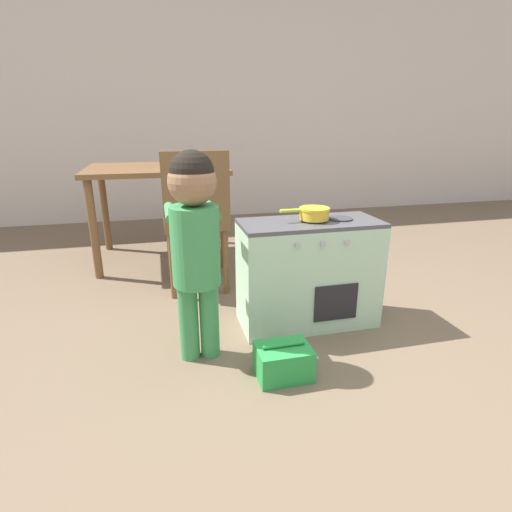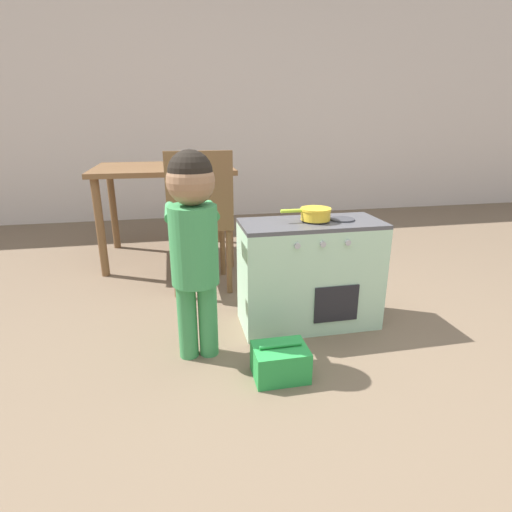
% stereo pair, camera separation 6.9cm
% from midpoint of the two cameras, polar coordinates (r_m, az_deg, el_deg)
% --- Properties ---
extents(ground_plane, '(16.00, 16.00, 0.00)m').
position_cam_midpoint_polar(ground_plane, '(1.60, 10.00, -22.17)').
color(ground_plane, brown).
extents(wall_back, '(10.00, 0.06, 2.60)m').
position_cam_midpoint_polar(wall_back, '(4.63, -7.77, 21.66)').
color(wall_back, beige).
rests_on(wall_back, ground_plane).
extents(play_kitchen, '(0.72, 0.33, 0.57)m').
position_cam_midpoint_polar(play_kitchen, '(2.11, 6.58, -2.47)').
color(play_kitchen, '#B2DBB7').
rests_on(play_kitchen, ground_plane).
extents(toy_pot, '(0.26, 0.15, 0.06)m').
position_cam_midpoint_polar(toy_pot, '(2.03, 7.31, 6.17)').
color(toy_pot, yellow).
rests_on(toy_pot, play_kitchen).
extents(child_figure, '(0.23, 0.38, 0.94)m').
position_cam_midpoint_polar(child_figure, '(1.71, -9.91, 3.48)').
color(child_figure, '#3D9351').
rests_on(child_figure, ground_plane).
extents(toy_basket, '(0.23, 0.17, 0.16)m').
position_cam_midpoint_polar(toy_basket, '(1.76, 2.78, -14.81)').
color(toy_basket, green).
rests_on(toy_basket, ground_plane).
extents(dining_table, '(1.01, 0.81, 0.72)m').
position_cam_midpoint_polar(dining_table, '(3.18, -14.51, 10.46)').
color(dining_table, brown).
rests_on(dining_table, ground_plane).
extents(dining_chair_near, '(0.39, 0.39, 0.89)m').
position_cam_midpoint_polar(dining_chair_near, '(2.50, -9.36, 5.34)').
color(dining_chair_near, brown).
rests_on(dining_chair_near, ground_plane).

